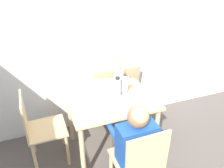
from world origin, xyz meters
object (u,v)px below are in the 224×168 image
Objects in this scene: chair_spare at (40,129)px; laptop at (113,95)px; chair_occupied at (139,163)px; water_bottle at (117,88)px; flower_vase at (119,77)px; person_seated at (134,138)px.

laptop reaches higher than chair_spare.
chair_occupied is 3.46× the size of water_bottle.
chair_occupied is 1.03m from flower_vase.
chair_occupied is at bearing 90.00° from person_seated.
person_seated is 0.60m from water_bottle.
flower_vase is 1.44× the size of water_bottle.
chair_occupied is at bearing -136.31° from chair_spare.
person_seated reaches higher than chair_occupied.
laptop is (0.01, 0.55, 0.14)m from person_seated.
flower_vase reaches higher than water_bottle.
water_bottle is (0.84, -0.10, 0.38)m from chair_spare.
chair_spare is at bearing -45.90° from chair_occupied.
laptop is 1.08× the size of flower_vase.
chair_occupied is 0.74m from laptop.
person_seated reaches higher than chair_spare.
chair_spare is at bearing -170.93° from flower_vase.
chair_occupied is 0.22m from person_seated.
chair_spare is 1.05m from flower_vase.
laptop reaches higher than chair_occupied.
laptop is 0.33m from flower_vase.
laptop is (0.01, 0.67, 0.32)m from chair_occupied.
water_bottle is (0.06, 0.68, 0.38)m from chair_occupied.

